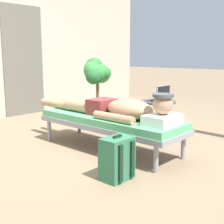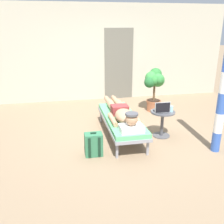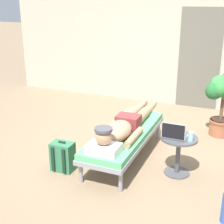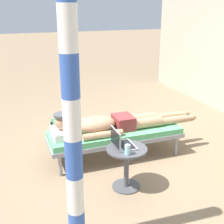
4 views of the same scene
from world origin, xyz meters
The scene contains 8 objects.
ground_plane centered at (0.00, 0.00, 0.00)m, with size 40.00×40.00×0.00m, color #8C7256.
lounge_chair centered at (-0.01, -0.14, 0.35)m, with size 0.64×1.91×0.42m.
person_reclining centered at (-0.01, -0.21, 0.52)m, with size 0.53×2.17×0.33m.
side_table centered at (0.80, -0.30, 0.36)m, with size 0.48×0.48×0.52m.
laptop centered at (0.74, -0.35, 0.58)m, with size 0.31×0.24×0.23m.
drink_glass centered at (0.95, -0.35, 0.58)m, with size 0.06×0.06×0.12m, color #99D8E5.
backpack centered at (-0.65, -0.81, 0.20)m, with size 0.30×0.26×0.42m.
porch_post centered at (1.50, -1.08, 1.24)m, with size 0.15×0.15×2.48m.
Camera 4 is at (3.81, -1.58, 2.13)m, focal length 49.87 mm.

